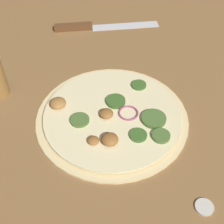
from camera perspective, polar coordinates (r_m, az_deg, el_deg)
The scene contains 4 objects.
ground_plane at distance 0.68m, azimuth -0.00°, elevation -1.10°, with size 3.00×3.00×0.00m, color brown.
pizza at distance 0.67m, azimuth 0.02°, elevation -0.77°, with size 0.33×0.33×0.03m.
knife at distance 0.96m, azimuth -4.25°, elevation 15.31°, with size 0.13×0.30×0.02m.
loose_cap at distance 0.57m, azimuth 16.56°, elevation -16.23°, with size 0.03×0.03×0.01m.
Camera 1 is at (-0.41, 0.20, 0.50)m, focal length 50.00 mm.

